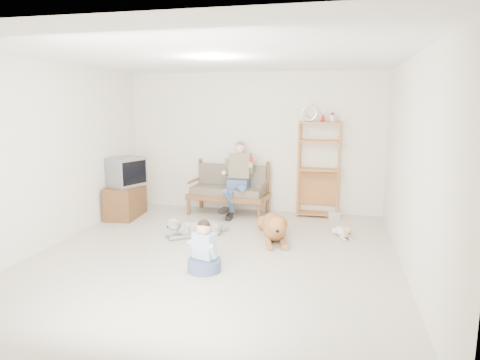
% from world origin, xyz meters
% --- Properties ---
extents(floor, '(5.50, 5.50, 0.00)m').
position_xyz_m(floor, '(0.00, 0.00, 0.00)').
color(floor, silver).
rests_on(floor, ground).
extents(ceiling, '(5.50, 5.50, 0.00)m').
position_xyz_m(ceiling, '(0.00, 0.00, 2.70)').
color(ceiling, white).
rests_on(ceiling, ground).
extents(wall_back, '(5.00, 0.00, 5.00)m').
position_xyz_m(wall_back, '(0.00, 2.75, 1.35)').
color(wall_back, silver).
rests_on(wall_back, ground).
extents(wall_front, '(5.00, 0.00, 5.00)m').
position_xyz_m(wall_front, '(0.00, -2.75, 1.35)').
color(wall_front, silver).
rests_on(wall_front, ground).
extents(wall_left, '(0.00, 5.50, 5.50)m').
position_xyz_m(wall_left, '(-2.50, 0.00, 1.35)').
color(wall_left, silver).
rests_on(wall_left, ground).
extents(wall_right, '(0.00, 5.50, 5.50)m').
position_xyz_m(wall_right, '(2.50, 0.00, 1.35)').
color(wall_right, silver).
rests_on(wall_right, ground).
extents(loveseat, '(1.56, 0.83, 0.95)m').
position_xyz_m(loveseat, '(-0.39, 2.39, 0.49)').
color(loveseat, brown).
rests_on(loveseat, ground).
extents(man, '(0.53, 0.76, 1.23)m').
position_xyz_m(man, '(-0.20, 2.17, 0.64)').
color(man, '#435C7B').
rests_on(man, loveseat).
extents(etagere, '(0.79, 0.35, 2.08)m').
position_xyz_m(etagere, '(1.29, 2.55, 0.91)').
color(etagere, '#B26C38').
rests_on(etagere, ground).
extents(book_stack, '(0.23, 0.19, 0.13)m').
position_xyz_m(book_stack, '(1.60, 2.40, 0.07)').
color(book_stack, silver).
rests_on(book_stack, ground).
extents(tv_stand, '(0.56, 0.93, 0.60)m').
position_xyz_m(tv_stand, '(-2.23, 1.69, 0.30)').
color(tv_stand, brown).
rests_on(tv_stand, ground).
extents(crt_tv, '(0.71, 0.78, 0.53)m').
position_xyz_m(crt_tv, '(-2.19, 1.69, 0.86)').
color(crt_tv, slate).
rests_on(crt_tv, tv_stand).
extents(wall_outlet, '(0.12, 0.02, 0.08)m').
position_xyz_m(wall_outlet, '(-1.25, 2.73, 0.30)').
color(wall_outlet, silver).
rests_on(wall_outlet, ground).
extents(golden_retriever, '(0.60, 1.51, 0.47)m').
position_xyz_m(golden_retriever, '(0.69, 1.00, 0.19)').
color(golden_retriever, '#AD6C3C').
rests_on(golden_retriever, ground).
extents(shaggy_dog, '(0.91, 0.80, 0.34)m').
position_xyz_m(shaggy_dog, '(-0.58, 0.83, 0.14)').
color(shaggy_dog, white).
rests_on(shaggy_dog, ground).
extents(terrier, '(0.31, 0.56, 0.22)m').
position_xyz_m(terrier, '(1.77, 1.28, 0.09)').
color(terrier, silver).
rests_on(terrier, ground).
extents(child, '(0.43, 0.43, 0.67)m').
position_xyz_m(child, '(0.01, -0.52, 0.24)').
color(child, '#435C7B').
rests_on(child, ground).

